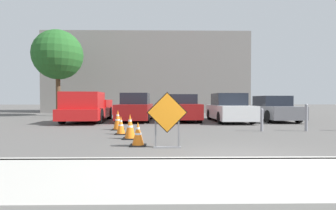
{
  "coord_description": "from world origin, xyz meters",
  "views": [
    {
      "loc": [
        -1.47,
        -4.87,
        1.24
      ],
      "look_at": [
        -1.25,
        8.21,
        0.96
      ],
      "focal_mm": 28.0,
      "sensor_mm": 36.0,
      "label": 1
    }
  ],
  "objects_px": {
    "traffic_cone_nearest": "(138,134)",
    "parked_car_second": "(181,108)",
    "pickup_truck": "(87,109)",
    "parked_car_nearest": "(136,108)",
    "road_closed_sign": "(167,117)",
    "parked_car_fourth": "(272,109)",
    "parked_car_third": "(229,109)",
    "bollard_nearest": "(262,119)",
    "traffic_cone_second": "(130,127)",
    "traffic_cone_third": "(121,125)",
    "traffic_cone_fourth": "(118,120)",
    "bollard_second": "(306,117)"
  },
  "relations": [
    {
      "from": "road_closed_sign",
      "to": "parked_car_nearest",
      "type": "bearing_deg",
      "value": 101.51
    },
    {
      "from": "bollard_nearest",
      "to": "parked_car_fourth",
      "type": "bearing_deg",
      "value": 63.35
    },
    {
      "from": "road_closed_sign",
      "to": "parked_car_fourth",
      "type": "height_order",
      "value": "parked_car_fourth"
    },
    {
      "from": "traffic_cone_third",
      "to": "pickup_truck",
      "type": "relative_size",
      "value": 0.12
    },
    {
      "from": "road_closed_sign",
      "to": "pickup_truck",
      "type": "distance_m",
      "value": 8.94
    },
    {
      "from": "traffic_cone_second",
      "to": "parked_car_fourth",
      "type": "height_order",
      "value": "parked_car_fourth"
    },
    {
      "from": "pickup_truck",
      "to": "parked_car_second",
      "type": "relative_size",
      "value": 1.28
    },
    {
      "from": "bollard_second",
      "to": "pickup_truck",
      "type": "bearing_deg",
      "value": 155.92
    },
    {
      "from": "traffic_cone_fourth",
      "to": "pickup_truck",
      "type": "xyz_separation_m",
      "value": [
        -2.37,
        3.84,
        0.34
      ]
    },
    {
      "from": "traffic_cone_nearest",
      "to": "parked_car_second",
      "type": "relative_size",
      "value": 0.15
    },
    {
      "from": "parked_car_nearest",
      "to": "parked_car_fourth",
      "type": "relative_size",
      "value": 0.96
    },
    {
      "from": "parked_car_nearest",
      "to": "bollard_second",
      "type": "relative_size",
      "value": 3.89
    },
    {
      "from": "pickup_truck",
      "to": "parked_car_nearest",
      "type": "bearing_deg",
      "value": -171.16
    },
    {
      "from": "bollard_nearest",
      "to": "pickup_truck",
      "type": "bearing_deg",
      "value": 151.46
    },
    {
      "from": "parked_car_nearest",
      "to": "bollard_second",
      "type": "bearing_deg",
      "value": 146.76
    },
    {
      "from": "parked_car_fourth",
      "to": "bollard_nearest",
      "type": "relative_size",
      "value": 4.89
    },
    {
      "from": "bollard_nearest",
      "to": "traffic_cone_nearest",
      "type": "bearing_deg",
      "value": -145.03
    },
    {
      "from": "parked_car_third",
      "to": "parked_car_fourth",
      "type": "xyz_separation_m",
      "value": [
        2.64,
        0.4,
        -0.05
      ]
    },
    {
      "from": "traffic_cone_nearest",
      "to": "traffic_cone_fourth",
      "type": "height_order",
      "value": "traffic_cone_fourth"
    },
    {
      "from": "traffic_cone_third",
      "to": "bollard_nearest",
      "type": "height_order",
      "value": "bollard_nearest"
    },
    {
      "from": "traffic_cone_nearest",
      "to": "bollard_nearest",
      "type": "xyz_separation_m",
      "value": [
        4.51,
        3.15,
        0.16
      ]
    },
    {
      "from": "traffic_cone_fourth",
      "to": "parked_car_nearest",
      "type": "relative_size",
      "value": 0.19
    },
    {
      "from": "traffic_cone_third",
      "to": "parked_car_fourth",
      "type": "xyz_separation_m",
      "value": [
        7.81,
        5.74,
        0.35
      ]
    },
    {
      "from": "parked_car_third",
      "to": "traffic_cone_second",
      "type": "bearing_deg",
      "value": 53.16
    },
    {
      "from": "traffic_cone_third",
      "to": "parked_car_second",
      "type": "xyz_separation_m",
      "value": [
        2.53,
        5.77,
        0.4
      ]
    },
    {
      "from": "traffic_cone_third",
      "to": "bollard_nearest",
      "type": "relative_size",
      "value": 0.73
    },
    {
      "from": "traffic_cone_nearest",
      "to": "road_closed_sign",
      "type": "bearing_deg",
      "value": -20.48
    },
    {
      "from": "bollard_nearest",
      "to": "traffic_cone_second",
      "type": "bearing_deg",
      "value": -158.63
    },
    {
      "from": "traffic_cone_nearest",
      "to": "parked_car_third",
      "type": "height_order",
      "value": "parked_car_third"
    },
    {
      "from": "traffic_cone_second",
      "to": "bollard_second",
      "type": "xyz_separation_m",
      "value": [
        6.62,
        1.91,
        0.18
      ]
    },
    {
      "from": "traffic_cone_nearest",
      "to": "bollard_second",
      "type": "relative_size",
      "value": 0.6
    },
    {
      "from": "pickup_truck",
      "to": "parked_car_nearest",
      "type": "height_order",
      "value": "pickup_truck"
    },
    {
      "from": "pickup_truck",
      "to": "bollard_nearest",
      "type": "relative_size",
      "value": 6.06
    },
    {
      "from": "pickup_truck",
      "to": "parked_car_second",
      "type": "height_order",
      "value": "pickup_truck"
    },
    {
      "from": "pickup_truck",
      "to": "traffic_cone_second",
      "type": "bearing_deg",
      "value": 113.52
    },
    {
      "from": "road_closed_sign",
      "to": "parked_car_second",
      "type": "bearing_deg",
      "value": 83.69
    },
    {
      "from": "traffic_cone_second",
      "to": "pickup_truck",
      "type": "distance_m",
      "value": 7.06
    },
    {
      "from": "parked_car_fourth",
      "to": "bollard_nearest",
      "type": "distance_m",
      "value": 5.5
    },
    {
      "from": "traffic_cone_fourth",
      "to": "parked_car_nearest",
      "type": "bearing_deg",
      "value": 86.81
    },
    {
      "from": "traffic_cone_third",
      "to": "pickup_truck",
      "type": "height_order",
      "value": "pickup_truck"
    },
    {
      "from": "traffic_cone_fourth",
      "to": "pickup_truck",
      "type": "distance_m",
      "value": 4.53
    },
    {
      "from": "parked_car_third",
      "to": "bollard_nearest",
      "type": "xyz_separation_m",
      "value": [
        0.17,
        -4.51,
        -0.24
      ]
    },
    {
      "from": "road_closed_sign",
      "to": "pickup_truck",
      "type": "relative_size",
      "value": 0.26
    },
    {
      "from": "traffic_cone_third",
      "to": "traffic_cone_fourth",
      "type": "xyz_separation_m",
      "value": [
        -0.35,
        1.37,
        0.08
      ]
    },
    {
      "from": "parked_car_nearest",
      "to": "road_closed_sign",
      "type": "bearing_deg",
      "value": 102.8
    },
    {
      "from": "traffic_cone_third",
      "to": "parked_car_second",
      "type": "bearing_deg",
      "value": 66.28
    },
    {
      "from": "parked_car_fourth",
      "to": "bollard_second",
      "type": "distance_m",
      "value": 4.97
    },
    {
      "from": "bollard_nearest",
      "to": "parked_car_nearest",
      "type": "bearing_deg",
      "value": 137.73
    },
    {
      "from": "parked_car_third",
      "to": "bollard_second",
      "type": "xyz_separation_m",
      "value": [
        1.92,
        -4.51,
        -0.15
      ]
    },
    {
      "from": "traffic_cone_third",
      "to": "pickup_truck",
      "type": "xyz_separation_m",
      "value": [
        -2.72,
        5.21,
        0.42
      ]
    }
  ]
}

